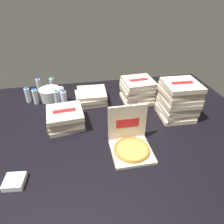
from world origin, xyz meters
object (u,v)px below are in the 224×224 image
pizza_stack_center_near (137,90)px  napkin_pile (14,181)px  water_bottle_3 (52,85)px  ice_bucket (50,94)px  water_bottle_6 (39,85)px  pizza_stack_right_near (91,96)px  water_bottle_0 (28,95)px  water_bottle_4 (57,98)px  open_pizza_box (130,142)px  pizza_stack_right_mid (65,118)px  water_bottle_2 (64,98)px  water_bottle_1 (35,97)px  water_bottle_5 (62,94)px  pizza_stack_left_near (178,100)px

pizza_stack_center_near → napkin_pile: (-1.28, -1.07, -0.12)m
water_bottle_3 → napkin_pile: (-0.21, -1.53, -0.07)m
ice_bucket → water_bottle_6: size_ratio=1.35×
pizza_stack_right_near → pizza_stack_center_near: bearing=-7.8°
water_bottle_0 → water_bottle_4: size_ratio=1.00×
pizza_stack_right_near → napkin_pile: bearing=-121.4°
open_pizza_box → water_bottle_0: bearing=134.1°
pizza_stack_center_near → water_bottle_6: size_ratio=1.96×
water_bottle_6 → pizza_stack_right_mid: bearing=-67.4°
water_bottle_2 → water_bottle_3: size_ratio=1.00×
pizza_stack_right_mid → water_bottle_4: water_bottle_4 is taller
pizza_stack_center_near → water_bottle_4: 1.00m
water_bottle_4 → water_bottle_6: (-0.26, 0.41, 0.00)m
pizza_stack_right_near → ice_bucket: size_ratio=1.45×
ice_bucket → water_bottle_6: (-0.16, 0.24, 0.02)m
water_bottle_0 → water_bottle_2: same height
pizza_stack_right_near → water_bottle_0: size_ratio=1.96×
ice_bucket → water_bottle_1: size_ratio=1.35×
pizza_stack_center_near → water_bottle_1: size_ratio=1.96×
water_bottle_5 → pizza_stack_center_near: bearing=-9.1°
pizza_stack_right_mid → pizza_stack_right_near: 0.56m
open_pizza_box → water_bottle_1: size_ratio=1.91×
pizza_stack_center_near → ice_bucket: (-1.09, 0.23, -0.07)m
water_bottle_3 → napkin_pile: 1.55m
pizza_stack_center_near → water_bottle_2: size_ratio=1.96×
pizza_stack_left_near → water_bottle_5: 1.40m
ice_bucket → water_bottle_0: (-0.27, -0.02, 0.02)m
open_pizza_box → pizza_stack_left_near: bearing=33.2°
pizza_stack_left_near → water_bottle_5: pizza_stack_left_near is taller
open_pizza_box → pizza_stack_right_near: 0.98m
water_bottle_2 → water_bottle_1: bearing=162.2°
ice_bucket → water_bottle_3: 0.24m
pizza_stack_left_near → ice_bucket: bearing=154.8°
open_pizza_box → pizza_stack_right_mid: open_pizza_box is taller
water_bottle_1 → napkin_pile: bearing=-90.9°
water_bottle_4 → napkin_pile: bearing=-104.0°
pizza_stack_right_near → water_bottle_1: water_bottle_1 is taller
water_bottle_2 → water_bottle_6: (-0.34, 0.43, 0.00)m
pizza_stack_left_near → pizza_stack_right_near: size_ratio=1.06×
water_bottle_1 → pizza_stack_right_near: bearing=-6.0°
water_bottle_1 → water_bottle_2: size_ratio=1.00×
water_bottle_3 → open_pizza_box: bearing=-60.4°
water_bottle_2 → water_bottle_6: same height
pizza_stack_center_near → water_bottle_0: (-1.36, 0.21, -0.04)m
pizza_stack_right_near → water_bottle_0: 0.79m
pizza_stack_left_near → open_pizza_box: bearing=-146.8°
pizza_stack_right_mid → water_bottle_1: 0.65m
water_bottle_4 → water_bottle_5: size_ratio=1.00×
open_pizza_box → pizza_stack_right_mid: 0.75m
water_bottle_0 → pizza_stack_center_near: bearing=-8.8°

